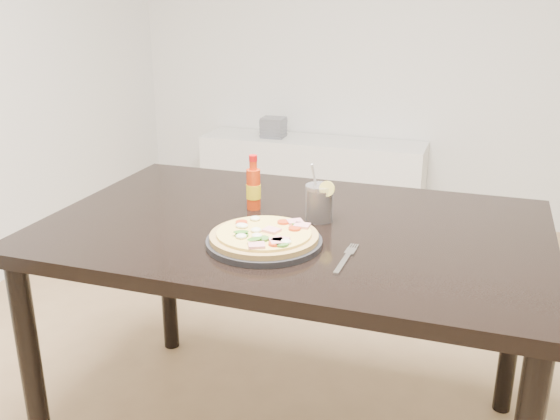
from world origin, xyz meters
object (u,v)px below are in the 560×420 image
(fork, at_px, (346,257))
(pizza, at_px, (264,235))
(dining_table, at_px, (293,250))
(cola_cup, at_px, (319,204))
(plate, at_px, (264,242))
(hot_sauce_bottle, at_px, (254,188))
(media_console, at_px, (312,178))

(fork, bearing_deg, pizza, 177.36)
(dining_table, relative_size, cola_cup, 8.08)
(plate, bearing_deg, pizza, -40.18)
(pizza, height_order, hot_sauce_bottle, hot_sauce_bottle)
(dining_table, height_order, plate, plate)
(hot_sauce_bottle, relative_size, fork, 0.88)
(dining_table, height_order, fork, fork)
(cola_cup, height_order, fork, cola_cup)
(plate, xyz_separation_m, media_console, (-0.51, 2.27, -0.51))
(hot_sauce_bottle, xyz_separation_m, fork, (0.35, -0.28, -0.06))
(cola_cup, relative_size, fork, 0.92)
(plate, bearing_deg, fork, -4.33)
(fork, bearing_deg, media_console, 109.21)
(pizza, xyz_separation_m, hot_sauce_bottle, (-0.13, 0.26, 0.04))
(dining_table, bearing_deg, fork, -44.36)
(fork, bearing_deg, hot_sauce_bottle, 143.21)
(hot_sauce_bottle, bearing_deg, cola_cup, -9.06)
(fork, bearing_deg, dining_table, 137.08)
(dining_table, relative_size, hot_sauce_bottle, 8.42)
(dining_table, bearing_deg, pizza, -97.43)
(dining_table, xyz_separation_m, plate, (-0.02, -0.18, 0.09))
(media_console, bearing_deg, cola_cup, -73.73)
(media_console, bearing_deg, pizza, -77.29)
(pizza, distance_m, media_console, 2.39)
(fork, bearing_deg, cola_cup, 120.83)
(dining_table, distance_m, cola_cup, 0.15)
(plate, bearing_deg, media_console, 102.69)
(hot_sauce_bottle, height_order, fork, hot_sauce_bottle)
(plate, relative_size, media_console, 0.22)
(cola_cup, relative_size, media_console, 0.12)
(pizza, height_order, media_console, pizza)
(dining_table, xyz_separation_m, fork, (0.20, -0.19, 0.09))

